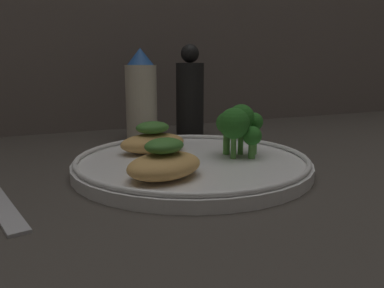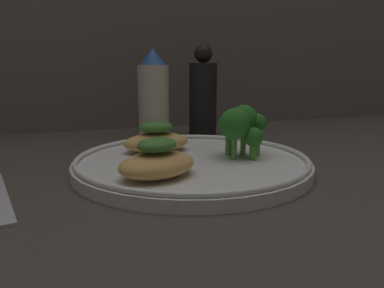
{
  "view_description": "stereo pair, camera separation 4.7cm",
  "coord_description": "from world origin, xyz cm",
  "views": [
    {
      "loc": [
        -18.82,
        -41.97,
        12.98
      ],
      "look_at": [
        0.0,
        0.0,
        3.4
      ],
      "focal_mm": 35.0,
      "sensor_mm": 36.0,
      "label": 1
    },
    {
      "loc": [
        -14.45,
        -43.67,
        12.98
      ],
      "look_at": [
        0.0,
        0.0,
        3.4
      ],
      "focal_mm": 35.0,
      "sensor_mm": 36.0,
      "label": 2
    }
  ],
  "objects": [
    {
      "name": "broccoli_bunch",
      "position": [
        6.25,
        -0.73,
        5.65
      ],
      "size": [
        6.93,
        6.01,
        6.72
      ],
      "color": "#569942",
      "rests_on": "plate"
    },
    {
      "name": "grilled_meat_middle",
      "position": [
        -3.26,
        5.81,
        3.09
      ],
      "size": [
        9.62,
        6.36,
        4.28
      ],
      "color": "tan",
      "rests_on": "plate"
    },
    {
      "name": "grilled_meat_front",
      "position": [
        -5.91,
        -6.11,
        3.06
      ],
      "size": [
        10.62,
        9.33,
        4.28
      ],
      "color": "tan",
      "rests_on": "plate"
    },
    {
      "name": "plate",
      "position": [
        0.0,
        0.0,
        0.99
      ],
      "size": [
        29.74,
        29.74,
        2.0
      ],
      "color": "white",
      "rests_on": "ground_plane"
    },
    {
      "name": "ground_plane",
      "position": [
        0.0,
        0.0,
        -0.5
      ],
      "size": [
        180.0,
        180.0,
        1.0
      ],
      "primitive_type": "cube",
      "color": "#3D3833"
    },
    {
      "name": "sauce_bottle",
      "position": [
        0.04,
        21.75,
        7.7
      ],
      "size": [
        5.47,
        5.47,
        16.09
      ],
      "color": "beige",
      "rests_on": "ground_plane"
    },
    {
      "name": "pepper_grinder",
      "position": [
        9.33,
        21.75,
        7.58
      ],
      "size": [
        5.13,
        5.13,
        16.91
      ],
      "color": "black",
      "rests_on": "ground_plane"
    }
  ]
}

